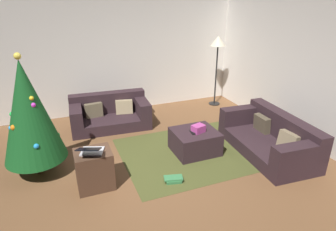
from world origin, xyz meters
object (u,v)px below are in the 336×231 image
(laptop, at_px, (91,150))
(book_stack, at_px, (173,179))
(couch_left, at_px, (110,114))
(gift_box, at_px, (198,129))
(tv_remote, at_px, (192,132))
(couch_right, at_px, (271,138))
(christmas_tree, at_px, (28,112))
(side_table, at_px, (94,169))
(corner_lamp, at_px, (218,46))
(ottoman, at_px, (195,141))

(laptop, xyz_separation_m, book_stack, (1.14, -0.26, -0.60))
(couch_left, distance_m, book_stack, 2.47)
(gift_box, height_order, tv_remote, gift_box)
(couch_left, distance_m, laptop, 2.28)
(couch_right, height_order, gift_box, couch_right)
(christmas_tree, distance_m, side_table, 1.30)
(couch_left, distance_m, christmas_tree, 2.13)
(gift_box, distance_m, corner_lamp, 2.78)
(couch_right, xyz_separation_m, christmas_tree, (-3.89, 0.82, 0.78))
(corner_lamp, bearing_deg, book_stack, -129.98)
(tv_remote, bearing_deg, book_stack, -129.17)
(laptop, height_order, corner_lamp, corner_lamp)
(side_table, distance_m, book_stack, 1.19)
(tv_remote, bearing_deg, side_table, -164.51)
(laptop, bearing_deg, couch_left, 72.86)
(side_table, bearing_deg, couch_right, -2.01)
(couch_right, distance_m, gift_box, 1.33)
(couch_left, xyz_separation_m, side_table, (-0.64, -2.09, 0.02))
(ottoman, relative_size, tv_remote, 4.82)
(ottoman, bearing_deg, tv_remote, -150.75)
(couch_left, height_order, laptop, laptop)
(ottoman, distance_m, tv_remote, 0.23)
(gift_box, distance_m, laptop, 1.94)
(gift_box, height_order, book_stack, gift_box)
(side_table, xyz_separation_m, laptop, (-0.02, -0.06, 0.35))
(corner_lamp, bearing_deg, ottoman, -127.97)
(couch_left, xyz_separation_m, book_stack, (0.48, -2.41, -0.23))
(couch_right, distance_m, side_table, 3.11)
(ottoman, distance_m, corner_lamp, 2.87)
(tv_remote, xyz_separation_m, christmas_tree, (-2.53, 0.37, 0.63))
(tv_remote, distance_m, corner_lamp, 2.86)
(couch_right, bearing_deg, ottoman, 72.81)
(tv_remote, bearing_deg, ottoman, 33.78)
(tv_remote, distance_m, christmas_tree, 2.64)
(side_table, height_order, corner_lamp, corner_lamp)
(gift_box, xyz_separation_m, laptop, (-1.89, -0.40, 0.17))
(tv_remote, relative_size, side_table, 0.28)
(ottoman, xyz_separation_m, gift_box, (0.04, -0.05, 0.27))
(couch_left, xyz_separation_m, corner_lamp, (2.77, 0.32, 1.21))
(corner_lamp, bearing_deg, christmas_tree, -157.88)
(couch_left, xyz_separation_m, tv_remote, (1.11, -1.75, 0.15))
(gift_box, bearing_deg, couch_left, 124.95)
(ottoman, bearing_deg, corner_lamp, 52.03)
(christmas_tree, relative_size, corner_lamp, 1.11)
(couch_left, distance_m, tv_remote, 2.08)
(side_table, bearing_deg, gift_box, 10.24)
(laptop, xyz_separation_m, corner_lamp, (3.44, 2.47, 0.84))
(couch_left, relative_size, corner_lamp, 0.96)
(ottoman, bearing_deg, couch_left, 124.85)
(ottoman, height_order, gift_box, gift_box)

